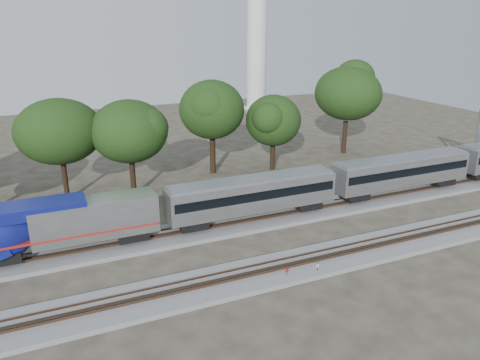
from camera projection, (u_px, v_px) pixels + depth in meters
name	position (u px, v px, depth m)	size (l,w,h in m)	color
ground	(218.00, 260.00, 41.90)	(160.00, 160.00, 0.00)	#383328
track_far	(197.00, 231.00, 47.03)	(160.00, 5.00, 0.73)	slate
track_near	(236.00, 279.00, 38.37)	(160.00, 5.00, 0.73)	slate
train	(463.00, 161.00, 59.46)	(114.05, 3.26, 4.81)	silver
switch_stand_red	(287.00, 273.00, 38.48)	(0.33, 0.07, 1.04)	#512D19
switch_stand_white	(317.00, 268.00, 39.19)	(0.33, 0.12, 1.06)	#512D19
switch_lever	(326.00, 268.00, 40.18)	(0.50, 0.30, 0.30)	#512D19
tree_3	(59.00, 132.00, 52.86)	(8.48, 8.48, 11.96)	black
tree_4	(129.00, 131.00, 54.02)	(8.23, 8.23, 11.61)	black
tree_5	(212.00, 110.00, 62.57)	(9.04, 9.04, 12.74)	black
tree_6	(273.00, 121.00, 64.54)	(7.22, 7.22, 10.18)	black
tree_7	(348.00, 94.00, 71.91)	(9.66, 9.66, 13.62)	black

